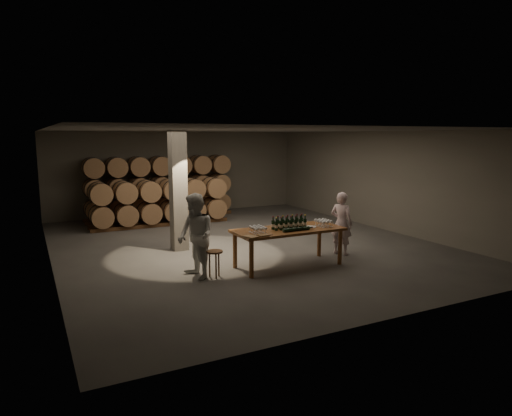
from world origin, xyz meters
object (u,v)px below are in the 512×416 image
person_man (341,223)px  stool (215,256)px  notebook_near (263,235)px  tasting_table (288,233)px  plate (310,227)px  person_woman (196,236)px  bottle_cluster (289,224)px

person_man → stool: bearing=69.1°
stool → notebook_near: bearing=-22.7°
tasting_table → stool: (-1.86, -0.01, -0.31)m
plate → notebook_near: 1.48m
tasting_table → notebook_near: (-0.89, -0.42, 0.12)m
plate → person_woman: 2.80m
plate → person_man: person_man is taller
plate → notebook_near: bearing=-166.9°
plate → person_man: size_ratio=0.18×
tasting_table → person_woman: bearing=177.2°
bottle_cluster → stool: bearing=-179.4°
plate → person_woman: (-2.80, 0.19, 0.01)m
plate → notebook_near: notebook_near is taller
plate → person_woman: person_woman is taller
tasting_table → bottle_cluster: 0.22m
plate → person_woman: size_ratio=0.16×
bottle_cluster → plate: bottle_cluster is taller
notebook_near → stool: 1.14m
person_man → notebook_near: bearing=79.3°
person_woman → bottle_cluster: bearing=79.3°
tasting_table → person_woman: (-2.24, 0.11, 0.13)m
bottle_cluster → stool: (-1.89, -0.02, -0.53)m
plate → bottle_cluster: bearing=170.5°
person_woman → notebook_near: bearing=60.6°
plate → stool: plate is taller
stool → plate: bearing=-1.6°
bottle_cluster → tasting_table: bearing=-163.4°
tasting_table → person_man: bearing=10.2°
notebook_near → stool: notebook_near is taller
person_man → person_woman: person_woman is taller
stool → person_man: size_ratio=0.36×
tasting_table → person_man: 1.81m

